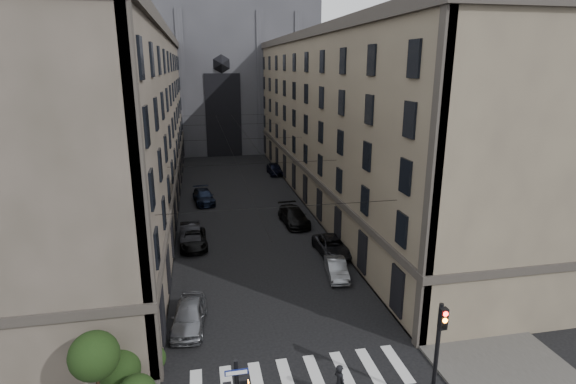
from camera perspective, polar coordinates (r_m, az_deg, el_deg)
sidewalk_left at (r=52.51m, az=-17.49°, el=-1.79°), size 7.00×80.00×0.15m
sidewalk_right at (r=54.28m, az=5.08°, el=-0.54°), size 7.00×80.00×0.15m
zebra_crossing at (r=24.71m, az=1.67°, el=-22.38°), size 11.00×3.20×0.01m
building_left at (r=51.04m, az=-21.67°, el=8.02°), size 13.60×60.60×18.85m
building_right at (r=53.36m, az=8.40°, el=9.24°), size 13.60×60.60×18.85m
gothic_tower at (r=89.01m, az=-8.94°, el=17.23°), size 35.00×23.00×58.00m
traffic_light_right at (r=22.27m, az=18.59°, el=-17.69°), size 0.34×0.50×5.20m
shrub_cluster at (r=23.59m, az=-20.86°, el=-20.21°), size 3.90×4.40×3.90m
tram_wires at (r=50.38m, az=-6.21°, el=6.53°), size 14.00×60.00×0.43m
car_left_near at (r=28.57m, az=-12.44°, el=-15.03°), size 2.40×4.94×1.62m
car_left_midnear at (r=41.04m, az=-12.28°, el=-5.21°), size 1.86×5.00×1.63m
car_left_midfar at (r=40.10m, az=-11.93°, el=-5.90°), size 2.48×5.06×1.39m
car_left_far at (r=52.42m, az=-10.66°, el=-0.57°), size 2.74×5.43×1.51m
car_right_near at (r=34.16m, az=6.18°, el=-9.65°), size 1.90×4.11×1.30m
car_right_midnear at (r=37.90m, az=5.62°, el=-6.90°), size 2.50×5.12×1.40m
car_right_midfar at (r=44.74m, az=0.74°, el=-3.07°), size 2.61×5.72×1.62m
car_right_far at (r=65.15m, az=-1.70°, el=2.95°), size 2.00×4.79×1.62m
pedestrian at (r=22.90m, az=6.56°, el=-22.96°), size 0.68×0.83×1.95m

